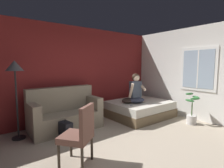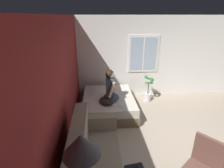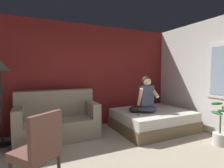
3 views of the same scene
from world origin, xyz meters
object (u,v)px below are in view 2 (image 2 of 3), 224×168
throw_pillow (107,101)px  potted_plant (148,92)px  bed (108,104)px  couch (93,159)px  person_seated (110,88)px  floor_lamp (82,158)px  cell_phone (120,106)px  side_chair (203,167)px

throw_pillow → potted_plant: potted_plant is taller
bed → couch: (-2.27, 0.41, 0.16)m
person_seated → floor_lamp: bearing=170.8°
couch → potted_plant: size_ratio=2.00×
person_seated → potted_plant: 1.64m
cell_phone → potted_plant: (1.21, -1.10, -0.18)m
person_seated → throw_pillow: bearing=149.1°
couch → potted_plant: (2.86, -1.78, -0.09)m
cell_phone → bed: bearing=-108.8°
throw_pillow → potted_plant: (1.01, -1.43, -0.25)m
throw_pillow → floor_lamp: size_ratio=0.28×
person_seated → potted_plant: (0.82, -1.32, -0.53)m
bed → side_chair: (-2.71, -1.28, 0.30)m
floor_lamp → potted_plant: size_ratio=2.00×
cell_phone → couch: bearing=25.5°
couch → side_chair: (-0.45, -1.69, 0.14)m
side_chair → person_seated: 2.79m
floor_lamp → potted_plant: 4.45m
bed → potted_plant: (0.60, -1.37, 0.07)m
couch → potted_plant: couch is taller
person_seated → floor_lamp: floor_lamp is taller
side_chair → person_seated: size_ratio=1.12×
bed → couch: size_ratio=1.07×
person_seated → floor_lamp: 3.19m
couch → cell_phone: couch is taller
couch → floor_lamp: floor_lamp is taller
side_chair → floor_lamp: floor_lamp is taller
side_chair → throw_pillow: (2.30, 1.34, 0.02)m
throw_pillow → floor_lamp: 3.05m
couch → potted_plant: bearing=-31.8°
throw_pillow → cell_phone: throw_pillow is taller
person_seated → potted_plant: size_ratio=1.03×
side_chair → throw_pillow: 2.66m
side_chair → floor_lamp: bearing=109.1°
cell_phone → person_seated: bearing=-103.2°
cell_phone → potted_plant: 1.65m
person_seated → throw_pillow: person_seated is taller
side_chair → cell_phone: 2.33m
couch → side_chair: 1.75m
person_seated → cell_phone: (-0.39, -0.22, -0.35)m
couch → bed: bearing=-10.3°
floor_lamp → side_chair: bearing=-70.9°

